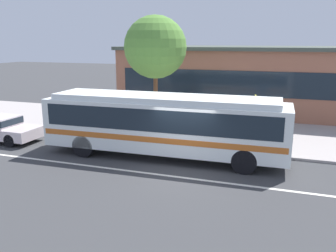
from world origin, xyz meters
name	(u,v)px	position (x,y,z in m)	size (l,w,h in m)	color
ground_plane	(182,170)	(0.00, 0.00, 0.00)	(120.00, 120.00, 0.00)	#37383A
sidewalk_slab	(215,130)	(0.00, 6.71, 0.06)	(60.00, 8.00, 0.12)	#A19896
lane_stripe_center	(177,177)	(0.00, -0.80, 0.00)	(56.00, 0.16, 0.01)	silver
transit_bus	(164,122)	(-1.27, 1.36, 1.62)	(10.84, 2.70, 2.79)	white
pedestrian_waiting_near_sign	(242,126)	(1.86, 3.62, 1.14)	(0.45, 0.45, 1.74)	#322B39
bus_stop_sign	(255,115)	(2.45, 3.41, 1.77)	(0.11, 0.44, 2.58)	gray
street_tree_near_stop	(155,47)	(-3.28, 5.67, 4.75)	(3.46, 3.46, 6.37)	brown
station_building	(251,79)	(1.12, 14.02, 2.36)	(18.34, 8.87, 4.71)	#985E48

